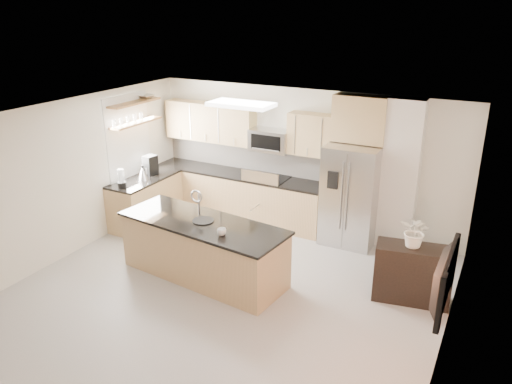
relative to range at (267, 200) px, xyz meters
The scene contains 26 objects.
floor 3.02m from the range, 78.39° to the right, with size 6.50×6.50×0.00m, color #AAA6A2.
ceiling 3.66m from the range, 78.39° to the right, with size 6.00×6.50×0.02m, color silver.
wall_back 1.07m from the range, 28.76° to the left, with size 6.00×0.02×2.60m, color silver.
wall_left 3.87m from the range, 129.41° to the right, with size 0.02×6.50×2.60m, color silver.
wall_right 4.71m from the range, 39.05° to the right, with size 0.02×6.50×2.60m, color silver.
back_counter 0.63m from the range, behind, with size 3.55×0.66×1.44m.
left_counter 2.33m from the range, 152.71° to the right, with size 0.66×1.50×0.92m.
range is the anchor object (origin of this frame).
upper_cabinets 1.53m from the range, 166.83° to the left, with size 3.50×0.33×0.75m.
microwave 1.16m from the range, 90.00° to the left, with size 0.76×0.40×0.40m.
refrigerator 1.71m from the range, ahead, with size 0.92×0.78×1.78m.
partition_column 2.56m from the range, ahead, with size 0.60×0.30×2.60m, color silver.
window 2.86m from the range, 155.75° to the right, with size 0.04×1.15×1.65m.
shelf_lower 2.86m from the range, 156.67° to the right, with size 0.30×1.20×0.04m, color olive.
shelf_upper 3.07m from the range, 156.67° to the right, with size 0.30×1.20×0.04m, color olive.
ceiling_fixture 2.48m from the range, 81.39° to the right, with size 1.00×0.50×0.06m, color white.
island 2.26m from the range, 89.03° to the right, with size 2.76×1.26×1.35m.
credenza 3.37m from the range, 25.66° to the right, with size 1.05×0.44×0.84m, color black.
cup 2.64m from the range, 77.93° to the right, with size 0.13×0.13×0.10m, color white.
platter 2.29m from the range, 89.03° to the right, with size 0.33×0.33×0.02m, color black.
blender 2.72m from the range, 141.31° to the right, with size 0.15×0.15×0.35m.
kettle 2.40m from the range, 150.49° to the right, with size 0.22×0.22×0.28m.
coffee_maker 2.34m from the range, 158.23° to the right, with size 0.23×0.27×0.37m.
bowl 3.01m from the range, 164.90° to the right, with size 0.38×0.38×0.09m, color #B6B6B9.
flower_vase 3.42m from the range, 25.72° to the right, with size 0.63×0.54×0.69m, color white.
television 4.78m from the range, 41.64° to the right, with size 1.08×0.14×0.62m, color black.
Camera 1 is at (3.35, -5.07, 4.00)m, focal length 35.00 mm.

